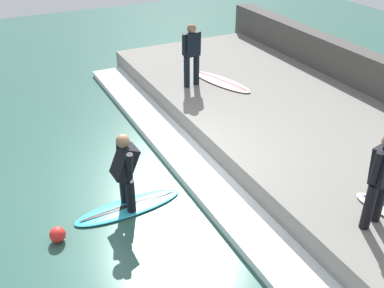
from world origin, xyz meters
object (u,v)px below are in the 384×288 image
at_px(surfboard_riding, 129,207).
at_px(surfboard_waiting_near, 221,81).
at_px(marker_buoy, 58,234).
at_px(surfer_waiting_near, 192,52).
at_px(surfer_riding, 125,168).
at_px(surfer_waiting_far, 381,176).

distance_m(surfboard_riding, surfboard_waiting_near, 4.85).
height_order(surfboard_riding, marker_buoy, marker_buoy).
bearing_deg(surfer_waiting_near, surfboard_riding, -130.94).
xyz_separation_m(surfboard_riding, surfer_riding, (-0.00, -0.00, 0.82)).
relative_size(surfboard_riding, marker_buoy, 7.59).
bearing_deg(marker_buoy, surfboard_waiting_near, 34.82).
bearing_deg(surfboard_riding, surfer_waiting_far, -41.68).
bearing_deg(surfboard_waiting_near, surfer_waiting_near, 166.59).
bearing_deg(surfer_waiting_near, surfer_riding, -130.94).
xyz_separation_m(surfer_waiting_far, marker_buoy, (-4.20, 2.32, -1.26)).
relative_size(surfer_waiting_near, surfboard_waiting_near, 0.78).
height_order(surfboard_riding, surfboard_waiting_near, surfboard_waiting_near).
xyz_separation_m(surfboard_waiting_near, marker_buoy, (-4.93, -3.43, -0.44)).
distance_m(surfboard_riding, marker_buoy, 1.32).
bearing_deg(marker_buoy, surfer_waiting_near, 40.90).
distance_m(surfboard_waiting_near, marker_buoy, 6.02).
bearing_deg(surfer_riding, surfboard_riding, 36.87).
distance_m(surfer_waiting_near, surfboard_waiting_near, 1.15).
relative_size(surfboard_riding, surfer_riding, 1.39).
height_order(surfboard_riding, surfer_waiting_near, surfer_waiting_near).
relative_size(surfer_riding, surfboard_waiting_near, 0.72).
xyz_separation_m(surfer_waiting_near, surfboard_waiting_near, (0.76, -0.18, -0.84)).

